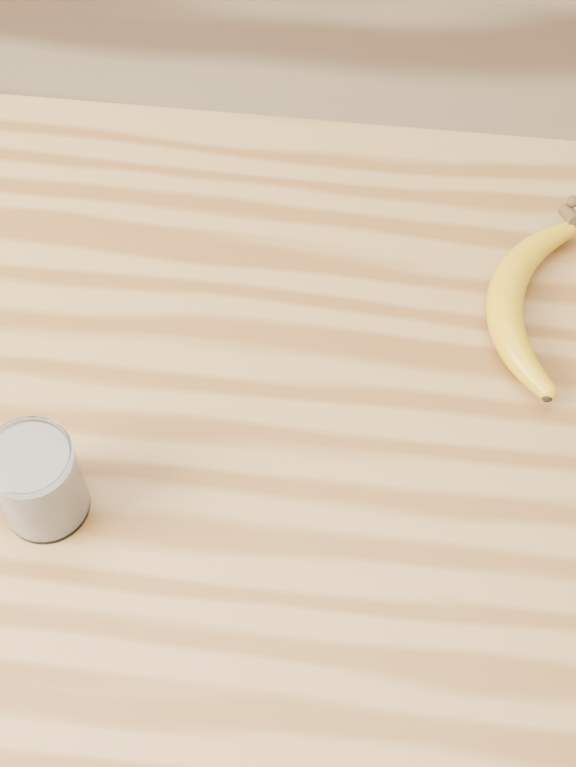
# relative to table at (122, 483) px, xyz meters

# --- Properties ---
(table) EXTENTS (1.20, 0.80, 0.90)m
(table) POSITION_rel_table_xyz_m (0.00, 0.00, 0.00)
(table) COLOR olive
(table) RESTS_ON ground
(smoothie_glass) EXTENTS (0.07, 0.07, 0.09)m
(smoothie_glass) POSITION_rel_table_xyz_m (-0.03, -0.09, 0.17)
(smoothie_glass) COLOR white
(smoothie_glass) RESTS_ON table
(banana) EXTENTS (0.14, 0.30, 0.04)m
(banana) POSITION_rel_table_xyz_m (0.36, 0.16, 0.15)
(banana) COLOR #C7910F
(banana) RESTS_ON table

